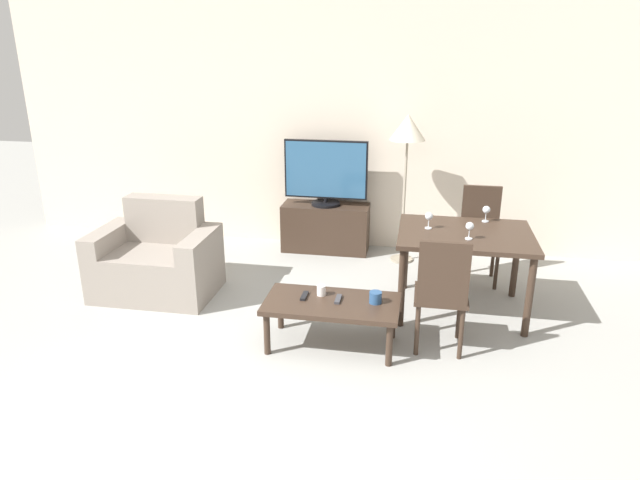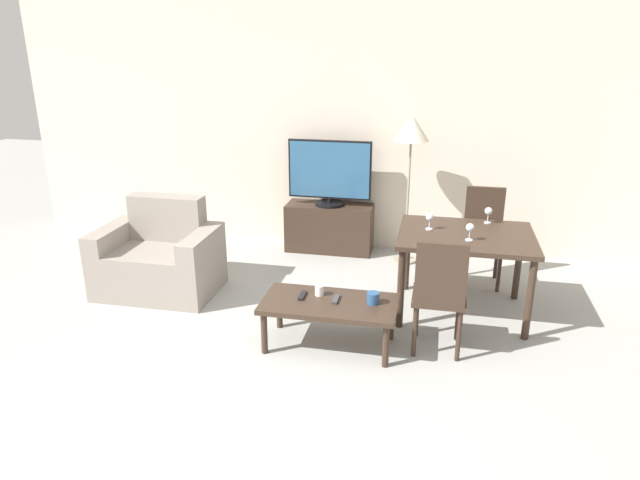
{
  "view_description": "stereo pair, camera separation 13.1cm",
  "coord_description": "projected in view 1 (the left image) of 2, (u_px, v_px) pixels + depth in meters",
  "views": [
    {
      "loc": [
        1.08,
        -2.83,
        2.29
      ],
      "look_at": [
        0.25,
        1.71,
        0.65
      ],
      "focal_mm": 32.0,
      "sensor_mm": 36.0,
      "label": 1
    },
    {
      "loc": [
        1.21,
        -2.8,
        2.29
      ],
      "look_at": [
        0.25,
        1.71,
        0.65
      ],
      "focal_mm": 32.0,
      "sensor_mm": 36.0,
      "label": 2
    }
  ],
  "objects": [
    {
      "name": "wine_glass_center",
      "position": [
        486.0,
        211.0,
        5.09
      ],
      "size": [
        0.07,
        0.07,
        0.15
      ],
      "color": "silver",
      "rests_on": "dining_table"
    },
    {
      "name": "tv_stand",
      "position": [
        326.0,
        228.0,
        6.43
      ],
      "size": [
        0.96,
        0.38,
        0.53
      ],
      "color": "#38281E",
      "rests_on": "ground_plane"
    },
    {
      "name": "cup_colored_far",
      "position": [
        375.0,
        297.0,
        4.34
      ],
      "size": [
        0.1,
        0.1,
        0.09
      ],
      "color": "navy",
      "rests_on": "coffee_table"
    },
    {
      "name": "armchair",
      "position": [
        157.0,
        261.0,
        5.35
      ],
      "size": [
        1.09,
        0.74,
        0.87
      ],
      "color": "gray",
      "rests_on": "ground_plane"
    },
    {
      "name": "coffee_table",
      "position": [
        332.0,
        307.0,
        4.39
      ],
      "size": [
        1.04,
        0.53,
        0.38
      ],
      "color": "#38281E",
      "rests_on": "ground_plane"
    },
    {
      "name": "cup_white_near",
      "position": [
        321.0,
        290.0,
        4.47
      ],
      "size": [
        0.07,
        0.07,
        0.08
      ],
      "color": "white",
      "rests_on": "coffee_table"
    },
    {
      "name": "dining_table",
      "position": [
        465.0,
        243.0,
        4.87
      ],
      "size": [
        1.13,
        0.9,
        0.73
      ],
      "color": "#38281E",
      "rests_on": "ground_plane"
    },
    {
      "name": "tv",
      "position": [
        326.0,
        173.0,
        6.22
      ],
      "size": [
        0.91,
        0.32,
        0.72
      ],
      "color": "black",
      "rests_on": "tv_stand"
    },
    {
      "name": "dining_chair_near",
      "position": [
        442.0,
        290.0,
        4.25
      ],
      "size": [
        0.4,
        0.4,
        0.93
      ],
      "color": "#38281E",
      "rests_on": "ground_plane"
    },
    {
      "name": "wine_glass_left",
      "position": [
        470.0,
        227.0,
        4.65
      ],
      "size": [
        0.07,
        0.07,
        0.15
      ],
      "color": "silver",
      "rests_on": "dining_table"
    },
    {
      "name": "ground_plane",
      "position": [
        232.0,
        425.0,
        3.57
      ],
      "size": [
        18.0,
        18.0,
        0.0
      ],
      "primitive_type": "plane",
      "color": "#9E9E99"
    },
    {
      "name": "wine_glass_right",
      "position": [
        429.0,
        217.0,
        4.91
      ],
      "size": [
        0.07,
        0.07,
        0.15
      ],
      "color": "silver",
      "rests_on": "dining_table"
    },
    {
      "name": "remote_primary",
      "position": [
        304.0,
        296.0,
        4.45
      ],
      "size": [
        0.04,
        0.15,
        0.02
      ],
      "color": "black",
      "rests_on": "coffee_table"
    },
    {
      "name": "dining_chair_far",
      "position": [
        480.0,
        230.0,
        5.58
      ],
      "size": [
        0.4,
        0.4,
        0.93
      ],
      "color": "#38281E",
      "rests_on": "ground_plane"
    },
    {
      "name": "floor_lamp",
      "position": [
        408.0,
        134.0,
        5.76
      ],
      "size": [
        0.36,
        0.36,
        1.57
      ],
      "color": "gray",
      "rests_on": "ground_plane"
    },
    {
      "name": "wall_back",
      "position": [
        326.0,
        128.0,
        6.32
      ],
      "size": [
        7.32,
        0.06,
        2.7
      ],
      "color": "beige",
      "rests_on": "ground_plane"
    },
    {
      "name": "remote_secondary",
      "position": [
        338.0,
        299.0,
        4.39
      ],
      "size": [
        0.04,
        0.15,
        0.02
      ],
      "color": "#38383D",
      "rests_on": "coffee_table"
    }
  ]
}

